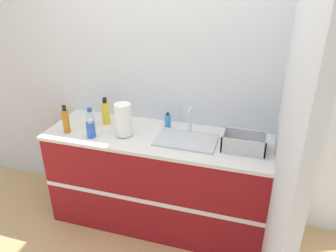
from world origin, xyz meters
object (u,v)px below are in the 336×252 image
Objects in this scene: bottle_clear at (90,119)px; bottle_blue at (91,129)px; dish_rack at (244,144)px; bottle_yellow at (106,113)px; bottle_amber at (66,121)px; soap_dispenser at (168,121)px; sink at (186,139)px; paper_towel_roll at (123,120)px.

bottle_blue is at bearing -60.48° from bottle_clear.
dish_rack is 1.78× the size of bottle_clear.
bottle_yellow reaches higher than bottle_blue.
dish_rack is 2.08× the size of bottle_blue.
bottle_clear is at bearing 43.22° from bottle_amber.
bottle_clear reaches higher than soap_dispenser.
dish_rack is 1.33× the size of bottle_yellow.
soap_dispenser is at bearing 16.96° from bottle_clear.
sink reaches higher than dish_rack.
soap_dispenser is (-0.22, 0.20, 0.05)m from sink.
sink is 3.52× the size of soap_dispenser.
sink reaches higher than bottle_clear.
bottle_blue is at bearing -147.34° from soap_dispenser.
soap_dispenser is (-0.69, 0.22, 0.01)m from dish_rack.
bottle_blue is 0.86× the size of bottle_clear.
paper_towel_roll is at bearing -177.76° from dish_rack.
bottle_clear is (0.15, 0.14, -0.03)m from bottle_amber.
soap_dispenser is at bearing 8.89° from bottle_yellow.
bottle_amber is at bearing -134.01° from bottle_yellow.
paper_towel_roll is 1.14× the size of bottle_amber.
bottle_clear is (-0.88, -0.00, 0.07)m from sink.
sink reaches higher than bottle_blue.
paper_towel_roll is 1.76× the size of bottle_blue.
bottle_yellow is 0.15m from bottle_clear.
bottle_blue is (-0.79, -0.17, 0.05)m from sink.
dish_rack is 0.72m from soap_dispenser.
bottle_blue is 0.28m from bottle_yellow.
bottle_clear reaches higher than bottle_blue.
paper_towel_roll is 0.41m from soap_dispenser.
bottle_blue is 0.25m from bottle_amber.
dish_rack is 1.26m from bottle_yellow.
bottle_yellow is (0.00, 0.27, 0.04)m from bottle_blue.
bottle_clear is (-0.09, 0.16, 0.01)m from bottle_blue.
bottle_yellow is 1.77× the size of soap_dispenser.
bottle_amber is at bearing 176.01° from bottle_blue.
sink is 2.66× the size of bottle_clear.
bottle_yellow is at bearing 146.35° from paper_towel_roll.
soap_dispenser is at bearing 23.05° from bottle_amber.
bottle_amber is (-1.50, -0.13, 0.06)m from dish_rack.
sink is 1.75× the size of paper_towel_roll.
soap_dispenser is (0.66, 0.20, -0.02)m from bottle_clear.
bottle_yellow reaches higher than sink.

